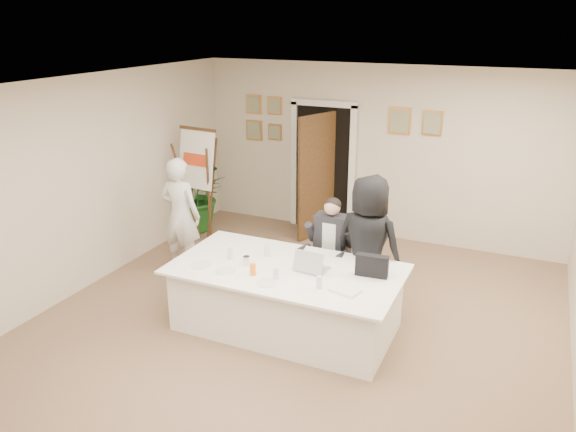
# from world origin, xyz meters

# --- Properties ---
(floor) EXTENTS (7.00, 7.00, 0.00)m
(floor) POSITION_xyz_m (0.00, 0.00, 0.00)
(floor) COLOR brown
(floor) RESTS_ON ground
(ceiling) EXTENTS (6.00, 7.00, 0.02)m
(ceiling) POSITION_xyz_m (0.00, 0.00, 2.80)
(ceiling) COLOR white
(ceiling) RESTS_ON wall_back
(wall_back) EXTENTS (6.00, 0.10, 2.80)m
(wall_back) POSITION_xyz_m (0.00, 3.50, 1.40)
(wall_back) COLOR beige
(wall_back) RESTS_ON floor
(wall_front) EXTENTS (6.00, 0.10, 2.80)m
(wall_front) POSITION_xyz_m (0.00, -3.50, 1.40)
(wall_front) COLOR beige
(wall_front) RESTS_ON floor
(wall_left) EXTENTS (0.10, 7.00, 2.80)m
(wall_left) POSITION_xyz_m (-3.00, 0.00, 1.40)
(wall_left) COLOR beige
(wall_left) RESTS_ON floor
(doorway) EXTENTS (1.14, 0.86, 2.20)m
(doorway) POSITION_xyz_m (-0.88, 3.32, 1.04)
(doorway) COLOR black
(doorway) RESTS_ON floor
(pictures_back_wall) EXTENTS (3.40, 0.06, 0.80)m
(pictures_back_wall) POSITION_xyz_m (-0.80, 3.47, 1.85)
(pictures_back_wall) COLOR #CB8D45
(pictures_back_wall) RESTS_ON wall_back
(conference_table) EXTENTS (2.63, 1.40, 0.78)m
(conference_table) POSITION_xyz_m (-0.07, 0.15, 0.39)
(conference_table) COLOR white
(conference_table) RESTS_ON floor
(seated_man) EXTENTS (0.69, 0.72, 1.37)m
(seated_man) POSITION_xyz_m (0.12, 1.09, 0.68)
(seated_man) COLOR black
(seated_man) RESTS_ON floor
(flip_chart) EXTENTS (0.65, 0.43, 1.84)m
(flip_chart) POSITION_xyz_m (-2.43, 2.08, 0.85)
(flip_chart) COLOR #321F10
(flip_chart) RESTS_ON floor
(standing_man) EXTENTS (0.62, 0.41, 1.67)m
(standing_man) POSITION_xyz_m (-2.10, 1.01, 0.84)
(standing_man) COLOR silver
(standing_man) RESTS_ON floor
(standing_woman) EXTENTS (0.93, 0.68, 1.76)m
(standing_woman) POSITION_xyz_m (0.66, 0.90, 0.88)
(standing_woman) COLOR black
(standing_woman) RESTS_ON floor
(potted_palm) EXTENTS (1.35, 1.25, 1.24)m
(potted_palm) POSITION_xyz_m (-2.80, 2.50, 0.62)
(potted_palm) COLOR #1B511B
(potted_palm) RESTS_ON floor
(laptop) EXTENTS (0.39, 0.40, 0.28)m
(laptop) POSITION_xyz_m (0.21, 0.24, 0.91)
(laptop) COLOR #B7BABC
(laptop) RESTS_ON conference_table
(laptop_bag) EXTENTS (0.36, 0.13, 0.25)m
(laptop_bag) POSITION_xyz_m (0.87, 0.34, 0.90)
(laptop_bag) COLOR black
(laptop_bag) RESTS_ON conference_table
(paper_stack) EXTENTS (0.34, 0.28, 0.03)m
(paper_stack) POSITION_xyz_m (0.73, -0.13, 0.79)
(paper_stack) COLOR white
(paper_stack) RESTS_ON conference_table
(plate_left) EXTENTS (0.30, 0.30, 0.01)m
(plate_left) POSITION_xyz_m (-0.98, -0.20, 0.78)
(plate_left) COLOR white
(plate_left) RESTS_ON conference_table
(plate_mid) EXTENTS (0.26, 0.26, 0.01)m
(plate_mid) POSITION_xyz_m (-0.65, -0.21, 0.78)
(plate_mid) COLOR white
(plate_mid) RESTS_ON conference_table
(plate_near) EXTENTS (0.28, 0.28, 0.01)m
(plate_near) POSITION_xyz_m (-0.10, -0.29, 0.78)
(plate_near) COLOR white
(plate_near) RESTS_ON conference_table
(glass_a) EXTENTS (0.08, 0.08, 0.14)m
(glass_a) POSITION_xyz_m (-0.77, 0.09, 0.84)
(glass_a) COLOR silver
(glass_a) RESTS_ON conference_table
(glass_b) EXTENTS (0.07, 0.07, 0.14)m
(glass_b) POSITION_xyz_m (-0.05, -0.17, 0.84)
(glass_b) COLOR silver
(glass_b) RESTS_ON conference_table
(glass_c) EXTENTS (0.07, 0.07, 0.14)m
(glass_c) POSITION_xyz_m (0.45, -0.18, 0.84)
(glass_c) COLOR silver
(glass_c) RESTS_ON conference_table
(glass_d) EXTENTS (0.06, 0.06, 0.14)m
(glass_d) POSITION_xyz_m (-0.42, 0.35, 0.84)
(glass_d) COLOR silver
(glass_d) RESTS_ON conference_table
(oj_glass) EXTENTS (0.08, 0.08, 0.13)m
(oj_glass) POSITION_xyz_m (-0.33, -0.17, 0.84)
(oj_glass) COLOR orange
(oj_glass) RESTS_ON conference_table
(steel_jug) EXTENTS (0.08, 0.08, 0.11)m
(steel_jug) POSITION_xyz_m (-0.52, 0.03, 0.83)
(steel_jug) COLOR silver
(steel_jug) RESTS_ON conference_table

